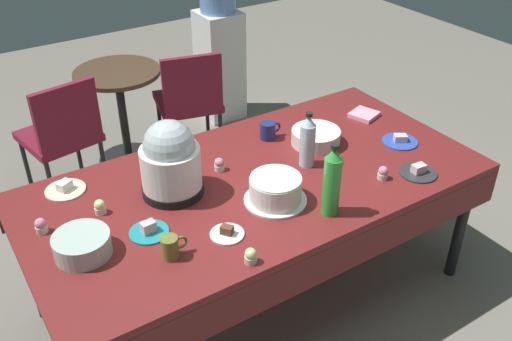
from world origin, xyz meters
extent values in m
plane|color=slate|center=(0.00, 0.00, 0.00)|extent=(9.00, 9.00, 0.00)
cube|color=maroon|center=(0.00, 0.00, 0.73)|extent=(2.20, 1.10, 0.04)
cylinder|color=black|center=(1.02, -0.47, 0.35)|extent=(0.06, 0.06, 0.71)
cylinder|color=black|center=(-1.02, 0.47, 0.35)|extent=(0.06, 0.06, 0.71)
cylinder|color=black|center=(1.02, 0.47, 0.35)|extent=(0.06, 0.06, 0.71)
cube|color=maroon|center=(0.00, -0.55, 0.62)|extent=(2.20, 0.01, 0.18)
cube|color=maroon|center=(0.00, 0.55, 0.62)|extent=(2.20, 0.01, 0.18)
cylinder|color=silver|center=(-0.02, -0.20, 0.76)|extent=(0.29, 0.29, 0.01)
cylinder|color=white|center=(-0.02, -0.20, 0.82)|extent=(0.24, 0.24, 0.11)
cylinder|color=white|center=(-0.02, -0.20, 0.87)|extent=(0.23, 0.23, 0.01)
cylinder|color=black|center=(-0.38, 0.12, 0.77)|extent=(0.28, 0.28, 0.04)
cylinder|color=white|center=(-0.38, 0.12, 0.89)|extent=(0.27, 0.27, 0.19)
sphere|color=#B2BCC1|center=(-0.38, 0.12, 1.00)|extent=(0.23, 0.23, 0.23)
cylinder|color=#B2C6BC|center=(-0.87, -0.08, 0.80)|extent=(0.23, 0.23, 0.09)
cylinder|color=silver|center=(0.45, 0.12, 0.79)|extent=(0.26, 0.26, 0.08)
cylinder|color=beige|center=(-0.80, 0.40, 0.75)|extent=(0.19, 0.19, 0.01)
cube|color=white|center=(-0.80, 0.40, 0.78)|extent=(0.08, 0.07, 0.04)
cylinder|color=white|center=(-0.33, -0.29, 0.75)|extent=(0.15, 0.15, 0.01)
cube|color=brown|center=(-0.33, -0.29, 0.78)|extent=(0.06, 0.06, 0.04)
cylinder|color=teal|center=(-0.60, -0.10, 0.75)|extent=(0.17, 0.17, 0.01)
cube|color=beige|center=(-0.60, -0.10, 0.78)|extent=(0.06, 0.05, 0.05)
cylinder|color=#2D4CB2|center=(0.84, -0.12, 0.75)|extent=(0.19, 0.19, 0.01)
cube|color=beige|center=(0.84, -0.12, 0.78)|extent=(0.08, 0.07, 0.04)
cylinder|color=#2D2D33|center=(0.69, -0.39, 0.75)|extent=(0.18, 0.18, 0.01)
cube|color=beige|center=(0.69, -0.39, 0.78)|extent=(0.07, 0.05, 0.04)
cylinder|color=beige|center=(-0.11, 0.17, 0.77)|extent=(0.05, 0.05, 0.03)
sphere|color=pink|center=(-0.11, 0.17, 0.79)|extent=(0.05, 0.05, 0.05)
cylinder|color=beige|center=(-0.72, 0.15, 0.77)|extent=(0.05, 0.05, 0.03)
sphere|color=beige|center=(-0.72, 0.15, 0.79)|extent=(0.05, 0.05, 0.05)
cylinder|color=beige|center=(0.51, -0.32, 0.77)|extent=(0.05, 0.05, 0.03)
sphere|color=pink|center=(0.51, -0.32, 0.79)|extent=(0.05, 0.05, 0.05)
cylinder|color=beige|center=(-0.97, 0.15, 0.77)|extent=(0.05, 0.05, 0.03)
sphere|color=pink|center=(-0.97, 0.15, 0.79)|extent=(0.05, 0.05, 0.05)
cylinder|color=beige|center=(-0.34, -0.48, 0.77)|extent=(0.05, 0.05, 0.03)
sphere|color=beige|center=(-0.34, -0.48, 0.79)|extent=(0.05, 0.05, 0.05)
cylinder|color=silver|center=(0.28, -0.02, 0.86)|extent=(0.08, 0.08, 0.22)
cone|color=silver|center=(0.28, -0.02, 1.00)|extent=(0.07, 0.07, 0.05)
cylinder|color=black|center=(0.28, -0.02, 1.03)|extent=(0.03, 0.03, 0.02)
cylinder|color=green|center=(0.13, -0.40, 0.89)|extent=(0.08, 0.08, 0.28)
cone|color=green|center=(0.13, -0.40, 1.05)|extent=(0.07, 0.07, 0.05)
cylinder|color=black|center=(0.13, -0.40, 1.09)|extent=(0.03, 0.03, 0.02)
cylinder|color=navy|center=(0.27, 0.30, 0.80)|extent=(0.08, 0.08, 0.09)
torus|color=navy|center=(0.32, 0.30, 0.80)|extent=(0.06, 0.01, 0.06)
cylinder|color=olive|center=(-0.59, -0.28, 0.80)|extent=(0.07, 0.07, 0.10)
torus|color=olive|center=(-0.54, -0.28, 0.80)|extent=(0.06, 0.01, 0.06)
cube|color=pink|center=(0.88, 0.21, 0.76)|extent=(0.18, 0.18, 0.02)
cube|color=maroon|center=(-0.55, 1.55, 0.42)|extent=(0.51, 0.51, 0.05)
cube|color=maroon|center=(-0.52, 1.35, 0.65)|extent=(0.42, 0.11, 0.40)
cylinder|color=black|center=(-0.40, 1.77, 0.20)|extent=(0.03, 0.03, 0.40)
cylinder|color=black|center=(-0.77, 1.70, 0.20)|extent=(0.03, 0.03, 0.40)
cylinder|color=black|center=(-0.33, 1.39, 0.20)|extent=(0.03, 0.03, 0.40)
cylinder|color=black|center=(-0.70, 1.33, 0.20)|extent=(0.03, 0.03, 0.40)
cube|color=maroon|center=(0.40, 1.55, 0.42)|extent=(0.53, 0.53, 0.05)
cube|color=maroon|center=(0.35, 1.35, 0.65)|extent=(0.42, 0.14, 0.40)
cylinder|color=black|center=(0.63, 1.69, 0.20)|extent=(0.04, 0.04, 0.40)
cylinder|color=black|center=(0.26, 1.77, 0.20)|extent=(0.04, 0.04, 0.40)
cylinder|color=black|center=(0.54, 1.32, 0.20)|extent=(0.04, 0.04, 0.40)
cylinder|color=black|center=(0.17, 1.40, 0.20)|extent=(0.04, 0.04, 0.40)
cylinder|color=#473323|center=(-0.05, 1.70, 0.70)|extent=(0.60, 0.60, 0.03)
cylinder|color=black|center=(-0.05, 1.70, 0.35)|extent=(0.06, 0.06, 0.67)
cylinder|color=black|center=(-0.05, 1.70, 0.01)|extent=(0.44, 0.44, 0.02)
cube|color=silver|center=(0.91, 1.96, 0.45)|extent=(0.32, 0.32, 0.90)
camera|label=1|loc=(-1.22, -1.89, 2.26)|focal=39.71mm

